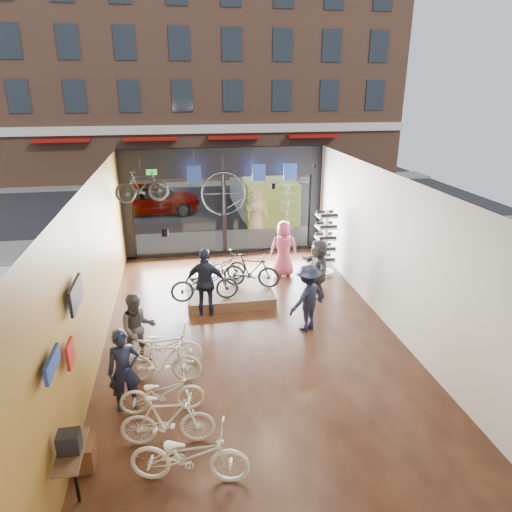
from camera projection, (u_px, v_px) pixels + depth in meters
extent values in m
cube|color=black|center=(251.00, 336.00, 11.19)|extent=(7.00, 12.00, 0.04)
cube|color=black|center=(251.00, 181.00, 9.85)|extent=(7.00, 12.00, 0.04)
cube|color=olive|center=(92.00, 273.00, 9.96)|extent=(0.04, 12.00, 3.80)
cube|color=beige|center=(394.00, 254.00, 11.09)|extent=(0.04, 12.00, 3.80)
cube|color=beige|center=(340.00, 461.00, 4.97)|extent=(7.00, 0.04, 3.80)
cube|color=#198C26|center=(152.00, 172.00, 15.16)|extent=(0.35, 0.06, 0.18)
cube|color=black|center=(207.00, 198.00, 25.04)|extent=(30.00, 18.00, 0.02)
cube|color=slate|center=(222.00, 241.00, 17.81)|extent=(30.00, 2.40, 0.12)
cube|color=slate|center=(203.00, 182.00, 28.70)|extent=(30.00, 2.00, 0.12)
cube|color=brown|center=(196.00, 65.00, 28.58)|extent=(26.00, 5.00, 14.00)
imported|color=gray|center=(152.00, 198.00, 21.55)|extent=(4.49, 1.81, 1.53)
imported|color=beige|center=(190.00, 455.00, 6.92)|extent=(1.95, 1.02, 0.97)
imported|color=beige|center=(168.00, 420.00, 7.64)|extent=(1.63, 0.59, 0.96)
imported|color=beige|center=(162.00, 393.00, 8.44)|extent=(1.56, 0.56, 0.82)
imported|color=beige|center=(162.00, 361.00, 9.27)|extent=(1.68, 0.74, 0.97)
imported|color=beige|center=(164.00, 345.00, 9.93)|extent=(1.78, 0.96, 0.89)
cube|color=brown|center=(229.00, 294.00, 13.07)|extent=(2.40, 1.80, 0.30)
imported|color=black|center=(205.00, 284.00, 12.19)|extent=(1.84, 0.69, 0.95)
imported|color=black|center=(251.00, 271.00, 13.00)|extent=(1.70, 0.97, 0.98)
imported|color=black|center=(218.00, 268.00, 13.34)|extent=(1.77, 0.84, 0.90)
imported|color=#161C33|center=(124.00, 370.00, 8.40)|extent=(0.66, 0.49, 1.64)
imported|color=#3F3F44|center=(138.00, 329.00, 9.83)|extent=(0.92, 0.79, 1.64)
imported|color=#161C33|center=(206.00, 283.00, 11.87)|extent=(1.17, 0.73, 1.86)
imported|color=#161C33|center=(307.00, 298.00, 11.19)|extent=(1.29, 1.14, 1.73)
imported|color=#CC4C72|center=(284.00, 249.00, 14.45)|extent=(0.94, 0.66, 1.80)
imported|color=#3F3F44|center=(318.00, 268.00, 13.05)|extent=(0.59, 1.60, 1.70)
imported|color=black|center=(142.00, 186.00, 13.62)|extent=(1.63, 0.68, 0.95)
cube|color=#1E3F99|center=(194.00, 174.00, 14.76)|extent=(0.45, 0.03, 0.55)
cube|color=#1E3F99|center=(259.00, 172.00, 15.10)|extent=(0.45, 0.03, 0.55)
cube|color=#1E3F99|center=(290.00, 172.00, 15.27)|extent=(0.45, 0.03, 0.55)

